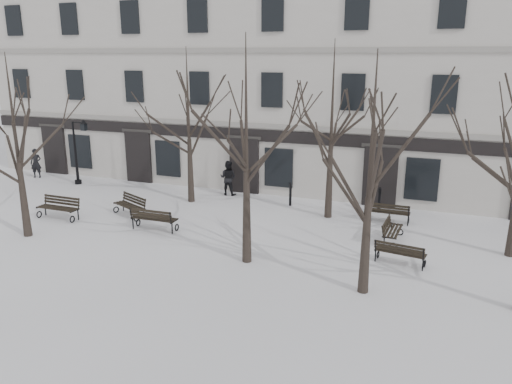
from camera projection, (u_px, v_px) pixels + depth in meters
The scene contains 18 objects.
ground at pixel (252, 256), 18.23m from camera, with size 100.00×100.00×0.00m, color white.
building at pixel (334, 83), 28.44m from camera, with size 40.40×10.20×11.40m.
tree_0 at pixel (14, 125), 19.04m from camera, with size 5.04×5.04×7.20m.
tree_1 at pixel (246, 125), 16.44m from camera, with size 5.45×5.45×7.79m.
tree_2 at pixel (372, 147), 14.26m from camera, with size 5.08×5.08×7.26m.
tree_4 at pixel (188, 107), 23.70m from camera, with size 5.23×5.23×7.46m.
tree_5 at pixel (332, 109), 21.26m from camera, with size 5.43×5.43×7.75m.
bench_0 at pixel (59, 207), 22.23m from camera, with size 1.97×0.74×0.99m.
bench_1 at pixel (153, 218), 20.69m from camera, with size 1.98×0.75×0.99m.
bench_2 at pixel (400, 252), 17.31m from camera, with size 1.79×0.88×0.87m.
bench_3 at pixel (131, 205), 22.60m from camera, with size 1.96×1.39×0.95m.
bench_4 at pixel (388, 212), 21.64m from camera, with size 1.87×0.70×0.94m.
bench_5 at pixel (391, 230), 19.51m from camera, with size 0.73×1.80×0.89m.
lamp_post at pixel (79, 147), 27.69m from camera, with size 1.15×0.42×3.67m.
bollard_a at pixel (290, 193), 24.09m from camera, with size 0.15×0.15×1.17m.
bollard_b at pixel (379, 199), 23.02m from camera, with size 0.16×0.16×1.22m.
pedestrian_a at pixel (38, 177), 29.79m from camera, with size 0.63×0.42×1.73m, color black.
pedestrian_b at pixel (228, 195), 26.13m from camera, with size 0.88×0.69×1.82m, color black.
Camera 1 is at (6.14, -15.80, 7.11)m, focal length 35.00 mm.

